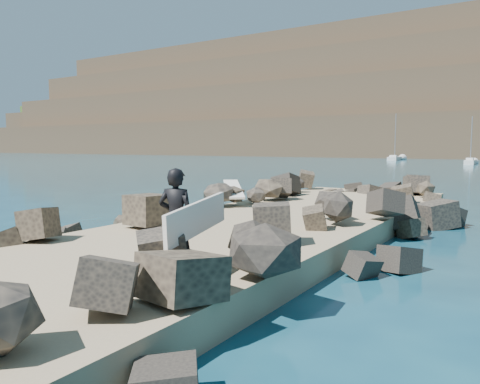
{
  "coord_description": "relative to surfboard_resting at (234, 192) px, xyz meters",
  "views": [
    {
      "loc": [
        6.57,
        -11.2,
        2.7
      ],
      "look_at": [
        0.0,
        -1.0,
        1.5
      ],
      "focal_mm": 35.0,
      "sensor_mm": 36.0,
      "label": 1
    }
  ],
  "objects": [
    {
      "name": "sailboat_b",
      "position": [
        0.58,
        61.39,
        -0.69
      ],
      "size": [
        1.5,
        5.81,
        7.09
      ],
      "color": "silver",
      "rests_on": "ground"
    },
    {
      "name": "surfer_with_board",
      "position": [
        4.15,
        -7.92,
        0.44
      ],
      "size": [
        1.07,
        2.12,
        1.73
      ],
      "color": "black",
      "rests_on": "jetty"
    },
    {
      "name": "riprap_left",
      "position": [
        -0.21,
        -4.25,
        -0.54
      ],
      "size": [
        2.6,
        22.0,
        1.0
      ],
      "primitive_type": "cube",
      "color": "black",
      "rests_on": "ground"
    },
    {
      "name": "sailboat_e",
      "position": [
        -13.98,
        75.82,
        -0.69
      ],
      "size": [
        2.38,
        7.48,
        8.84
      ],
      "color": "silver",
      "rests_on": "ground"
    },
    {
      "name": "surfboard_resting",
      "position": [
        0.0,
        0.0,
        0.0
      ],
      "size": [
        1.8,
        1.98,
        0.07
      ],
      "primitive_type": "cube",
      "rotation": [
        0.0,
        0.0,
        0.71
      ],
      "color": "white",
      "rests_on": "riprap_left"
    },
    {
      "name": "ground",
      "position": [
        2.69,
        -2.75,
        -1.04
      ],
      "size": [
        800.0,
        800.0,
        0.0
      ],
      "primitive_type": "plane",
      "color": "#0F384C",
      "rests_on": "ground"
    },
    {
      "name": "jetty",
      "position": [
        2.69,
        -4.75,
        -0.74
      ],
      "size": [
        6.0,
        26.0,
        0.6
      ],
      "primitive_type": "cube",
      "color": "#8C7759",
      "rests_on": "ground"
    },
    {
      "name": "riprap_right",
      "position": [
        5.59,
        -4.25,
        -0.54
      ],
      "size": [
        2.6,
        22.0,
        1.0
      ],
      "primitive_type": "cube",
      "color": "black",
      "rests_on": "ground"
    }
  ]
}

